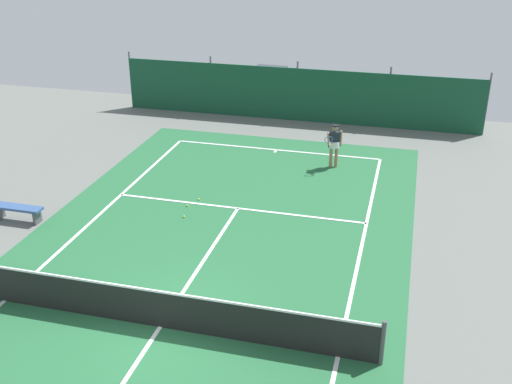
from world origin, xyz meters
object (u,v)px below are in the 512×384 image
(tennis_net, at_px, (159,309))
(courtside_bench, at_px, (18,210))
(tennis_player, at_px, (334,143))
(tennis_ball_midcourt, at_px, (184,217))
(tennis_ball_by_sideline, at_px, (187,206))
(parked_car, at_px, (268,86))
(tennis_ball_near_player, at_px, (199,199))

(tennis_net, distance_m, courtside_bench, 7.40)
(tennis_player, height_order, tennis_ball_midcourt, tennis_player)
(tennis_ball_by_sideline, distance_m, courtside_bench, 5.21)
(parked_car, bearing_deg, tennis_ball_near_player, 94.81)
(tennis_net, bearing_deg, tennis_ball_midcourt, 105.19)
(tennis_net, distance_m, parked_car, 18.46)
(parked_car, distance_m, courtside_bench, 15.14)
(tennis_net, bearing_deg, tennis_ball_by_sideline, 104.90)
(tennis_ball_midcourt, xyz_separation_m, courtside_bench, (-4.85, -1.49, 0.34))
(tennis_net, bearing_deg, tennis_player, 77.09)
(tennis_ball_by_sideline, bearing_deg, tennis_net, -75.10)
(parked_car, bearing_deg, tennis_ball_by_sideline, 93.80)
(tennis_ball_by_sideline, relative_size, parked_car, 0.02)
(tennis_ball_near_player, bearing_deg, courtside_bench, -149.97)
(tennis_ball_midcourt, xyz_separation_m, parked_car, (-0.48, 12.99, 0.81))
(tennis_player, height_order, tennis_ball_by_sideline, tennis_player)
(tennis_net, distance_m, tennis_ball_midcourt, 5.58)
(tennis_ball_midcourt, height_order, tennis_ball_by_sideline, same)
(tennis_ball_near_player, distance_m, tennis_ball_by_sideline, 0.58)
(tennis_ball_by_sideline, bearing_deg, parked_car, 91.42)
(tennis_net, xyz_separation_m, tennis_ball_near_player, (-1.44, 6.68, -0.48))
(tennis_ball_midcourt, bearing_deg, courtside_bench, -162.90)
(tennis_player, distance_m, parked_car, 8.82)
(tennis_net, height_order, tennis_ball_near_player, tennis_net)
(tennis_player, relative_size, tennis_ball_by_sideline, 24.85)
(tennis_ball_by_sideline, bearing_deg, tennis_player, 48.20)
(tennis_player, distance_m, tennis_ball_near_player, 5.67)
(tennis_ball_near_player, xyz_separation_m, courtside_bench, (-4.87, -2.82, 0.34))
(tennis_ball_by_sideline, bearing_deg, tennis_ball_midcourt, -77.16)
(courtside_bench, bearing_deg, tennis_player, 37.94)
(parked_car, height_order, courtside_bench, parked_car)
(tennis_net, distance_m, tennis_ball_near_player, 6.85)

